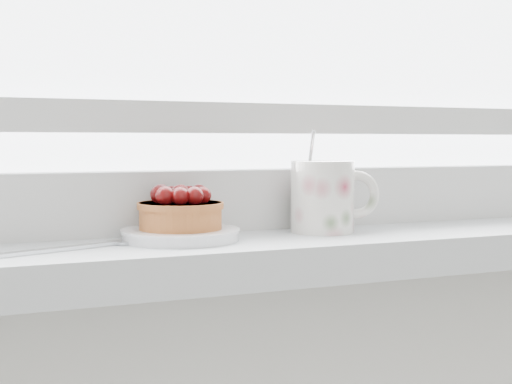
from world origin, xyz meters
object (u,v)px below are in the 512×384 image
saucer (181,235)px  raspberry_tart (180,210)px  floral_mug (325,195)px  fork (78,247)px

saucer → raspberry_tart: bearing=162.3°
raspberry_tart → floral_mug: floral_mug is taller
floral_mug → fork: size_ratio=0.57×
raspberry_tart → fork: 0.11m
saucer → fork: size_ratio=0.60×
raspberry_tart → floral_mug: bearing=1.1°
raspberry_tart → fork: bearing=-170.2°
fork → saucer: bearing=9.8°
saucer → fork: bearing=-170.2°
raspberry_tart → fork: raspberry_tart is taller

